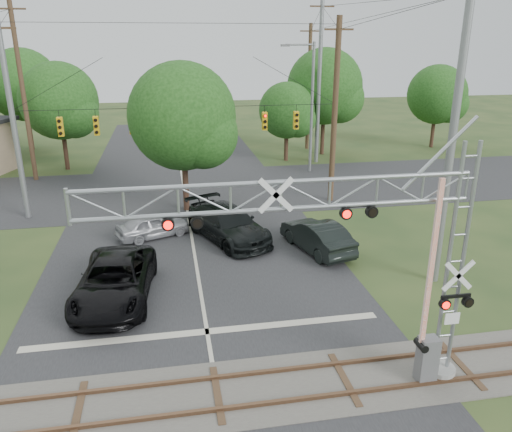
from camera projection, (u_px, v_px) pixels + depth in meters
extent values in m
cube|color=#262628|center=(198.00, 278.00, 22.39)|extent=(14.00, 90.00, 0.02)
cube|color=#262628|center=(184.00, 191.00, 35.38)|extent=(90.00, 12.00, 0.02)
cube|color=#49443F|center=(217.00, 395.00, 14.96)|extent=(90.00, 3.20, 0.05)
cube|color=brown|center=(220.00, 409.00, 14.27)|extent=(90.00, 0.12, 0.14)
cube|color=brown|center=(215.00, 378.00, 15.60)|extent=(90.00, 0.12, 0.14)
cylinder|color=gray|center=(440.00, 371.00, 15.83)|extent=(0.94, 0.94, 0.31)
cube|color=silver|center=(452.00, 319.00, 14.84)|extent=(0.47, 0.03, 0.37)
cube|color=slate|center=(427.00, 360.00, 15.32)|extent=(0.57, 0.47, 1.57)
cube|color=red|center=(431.00, 267.00, 14.22)|extent=(0.15, 0.09, 5.23)
cylinder|color=gray|center=(13.00, 121.00, 28.15)|extent=(0.32, 0.32, 11.50)
cylinder|color=#472A20|center=(335.00, 113.00, 31.37)|extent=(0.36, 0.36, 11.50)
cylinder|color=black|center=(182.00, 107.00, 29.57)|extent=(19.00, 0.03, 0.03)
cube|color=gold|center=(60.00, 127.00, 28.70)|extent=(0.30, 0.30, 1.10)
cube|color=gold|center=(96.00, 126.00, 29.04)|extent=(0.30, 0.30, 1.10)
cube|color=gold|center=(132.00, 125.00, 29.38)|extent=(0.30, 0.30, 1.10)
cube|color=gold|center=(166.00, 124.00, 29.71)|extent=(0.30, 0.30, 1.10)
cube|color=gold|center=(200.00, 123.00, 30.05)|extent=(0.30, 0.30, 1.10)
cube|color=gold|center=(232.00, 122.00, 30.39)|extent=(0.30, 0.30, 1.10)
cube|color=gold|center=(265.00, 121.00, 30.73)|extent=(0.30, 0.30, 1.10)
cube|color=gold|center=(296.00, 120.00, 31.07)|extent=(0.30, 0.30, 1.10)
imported|color=black|center=(115.00, 281.00, 20.24)|extent=(3.39, 6.41, 1.72)
imported|color=black|center=(228.00, 224.00, 26.47)|extent=(4.66, 6.61, 1.78)
imported|color=#93959A|center=(153.00, 226.00, 26.83)|extent=(4.19, 2.92, 1.32)
imported|color=black|center=(317.00, 236.00, 25.07)|extent=(2.89, 5.08, 1.58)
cylinder|color=gray|center=(312.00, 109.00, 39.02)|extent=(0.22, 0.22, 10.01)
cylinder|color=gray|center=(300.00, 45.00, 37.24)|extent=(2.22, 0.13, 0.13)
cube|color=slate|center=(285.00, 45.00, 37.07)|extent=(0.67, 0.28, 0.17)
cylinder|color=#472A20|center=(23.00, 94.00, 36.04)|extent=(0.34, 0.34, 12.83)
cube|color=#472A20|center=(10.00, 9.00, 34.14)|extent=(2.00, 0.12, 0.12)
cylinder|color=gray|center=(319.00, 84.00, 41.63)|extent=(0.34, 0.34, 13.35)
cube|color=#472A20|center=(322.00, 6.00, 39.65)|extent=(2.00, 0.12, 0.12)
cylinder|color=gray|center=(452.00, 141.00, 20.13)|extent=(0.34, 0.34, 12.43)
cylinder|color=#472A20|center=(309.00, 88.00, 47.34)|extent=(0.34, 0.34, 11.60)
cube|color=#472A20|center=(311.00, 31.00, 45.65)|extent=(2.00, 0.12, 0.12)
cylinder|color=#3C261B|center=(30.00, 127.00, 48.14)|extent=(0.36, 0.36, 4.36)
sphere|color=#193F12|center=(23.00, 85.00, 46.83)|extent=(6.74, 6.74, 6.74)
cylinder|color=#3C261B|center=(65.00, 146.00, 40.67)|extent=(0.36, 0.36, 3.95)
sphere|color=#193F12|center=(59.00, 101.00, 39.48)|extent=(6.10, 6.10, 6.10)
cylinder|color=#3C261B|center=(185.00, 178.00, 30.68)|extent=(0.36, 0.36, 4.14)
sphere|color=#193F12|center=(182.00, 116.00, 29.43)|extent=(6.41, 6.41, 6.41)
cylinder|color=#3C261B|center=(286.00, 143.00, 43.83)|extent=(0.36, 0.36, 3.13)
sphere|color=#193F12|center=(287.00, 110.00, 42.88)|extent=(4.83, 4.83, 4.83)
cylinder|color=#3C261B|center=(323.00, 131.00, 46.11)|extent=(0.36, 0.36, 4.38)
sphere|color=#193F12|center=(325.00, 86.00, 44.79)|extent=(6.77, 6.77, 6.77)
cylinder|color=#3C261B|center=(433.00, 129.00, 49.31)|extent=(0.36, 0.36, 3.66)
sphere|color=#193F12|center=(437.00, 94.00, 48.21)|extent=(5.65, 5.65, 5.65)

